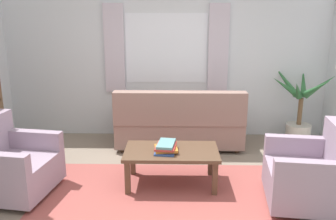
% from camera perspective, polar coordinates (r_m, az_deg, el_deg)
% --- Properties ---
extents(ground_plane, '(6.24, 6.24, 0.00)m').
position_cam_1_polar(ground_plane, '(4.10, -1.05, -13.88)').
color(ground_plane, gray).
extents(wall_back, '(5.32, 0.12, 2.60)m').
position_cam_1_polar(wall_back, '(5.88, -0.26, 8.41)').
color(wall_back, silver).
rests_on(wall_back, ground_plane).
extents(window_with_curtains, '(1.98, 0.07, 1.40)m').
position_cam_1_polar(window_with_curtains, '(5.78, -0.28, 9.79)').
color(window_with_curtains, white).
extents(area_rug, '(2.78, 1.78, 0.01)m').
position_cam_1_polar(area_rug, '(4.09, -1.05, -13.80)').
color(area_rug, '#9E4C47').
rests_on(area_rug, ground_plane).
extents(couch, '(1.90, 0.82, 0.92)m').
position_cam_1_polar(couch, '(5.43, 1.82, -2.22)').
color(couch, gray).
rests_on(couch, ground_plane).
extents(armchair_left, '(0.94, 0.95, 0.88)m').
position_cam_1_polar(armchair_left, '(4.41, -24.05, -7.97)').
color(armchair_left, '#998499').
rests_on(armchair_left, ground_plane).
extents(armchair_right, '(0.92, 0.93, 0.88)m').
position_cam_1_polar(armchair_right, '(4.12, 22.11, -9.39)').
color(armchair_right, '#998499').
rests_on(armchair_right, ground_plane).
extents(coffee_table, '(1.10, 0.64, 0.44)m').
position_cam_1_polar(coffee_table, '(4.24, 0.55, -7.12)').
color(coffee_table, brown).
rests_on(coffee_table, ground_plane).
extents(book_stack_on_table, '(0.28, 0.36, 0.10)m').
position_cam_1_polar(book_stack_on_table, '(4.16, -0.34, -5.96)').
color(book_stack_on_table, '#335199').
rests_on(book_stack_on_table, coffee_table).
extents(potted_plant, '(1.00, 1.17, 1.24)m').
position_cam_1_polar(potted_plant, '(5.91, 20.22, -0.45)').
color(potted_plant, '#B7B2A8').
rests_on(potted_plant, ground_plane).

